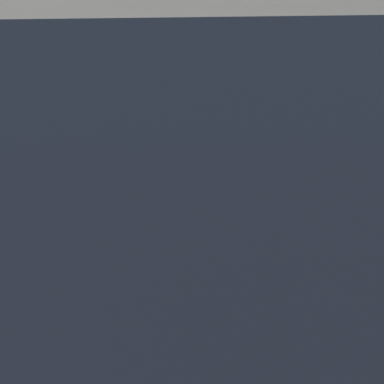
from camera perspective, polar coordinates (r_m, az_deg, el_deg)
sidewalk at (r=3.90m, az=0.89°, el=-12.04°), size 24.00×2.80×0.10m
parking_meter at (r=2.71m, az=-0.00°, el=2.10°), size 0.22×0.12×1.52m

